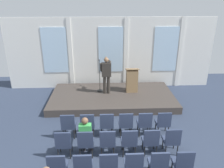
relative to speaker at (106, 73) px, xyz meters
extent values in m
plane|color=#2D384C|center=(0.26, -4.34, -1.31)|extent=(15.37, 15.37, 0.00)
cube|color=silver|center=(0.26, 1.57, 0.50)|extent=(10.48, 0.10, 3.61)
cube|color=silver|center=(-2.53, 1.51, 0.70)|extent=(1.23, 0.04, 2.28)
cube|color=silver|center=(-1.77, 1.51, 0.50)|extent=(0.20, 0.08, 3.61)
cube|color=silver|center=(0.26, 1.51, 0.70)|extent=(1.23, 0.04, 2.28)
cube|color=silver|center=(1.03, 1.51, 0.50)|extent=(0.20, 0.08, 3.61)
cube|color=silver|center=(3.06, 1.51, 0.70)|extent=(1.23, 0.04, 2.28)
cube|color=silver|center=(3.82, 1.51, 0.50)|extent=(0.20, 0.08, 3.61)
cube|color=#3F3833|center=(0.26, -0.17, -1.15)|extent=(5.60, 2.88, 0.32)
cylinder|color=#332D28|center=(-0.09, -0.02, -0.57)|extent=(0.14, 0.14, 0.83)
cylinder|color=#332D28|center=(0.09, -0.02, -0.57)|extent=(0.14, 0.14, 0.83)
cube|color=#332D28|center=(0.00, -0.02, 0.16)|extent=(0.42, 0.22, 0.63)
cube|color=navy|center=(0.00, 0.10, 0.23)|extent=(0.06, 0.01, 0.38)
sphere|color=#8C6647|center=(0.00, -0.01, 0.61)|extent=(0.21, 0.21, 0.21)
cylinder|color=#332D28|center=(-0.24, 0.06, 0.25)|extent=(0.09, 0.28, 0.45)
cylinder|color=#332D28|center=(0.15, 0.11, 0.48)|extent=(0.15, 0.36, 0.15)
cylinder|color=#332D28|center=(0.10, 0.25, 0.51)|extent=(0.11, 0.34, 0.15)
sphere|color=#8C6647|center=(0.00, 0.51, 0.57)|extent=(0.10, 0.10, 0.10)
cylinder|color=black|center=(-0.31, 0.24, -0.97)|extent=(0.28, 0.28, 0.03)
cylinder|color=black|center=(-0.31, 0.24, -0.23)|extent=(0.02, 0.02, 1.45)
sphere|color=#262626|center=(-0.31, 0.24, 0.53)|extent=(0.07, 0.07, 0.07)
cube|color=#93724C|center=(1.19, 0.16, -0.46)|extent=(0.52, 0.40, 1.05)
cube|color=#93724C|center=(1.19, 0.18, 0.10)|extent=(0.60, 0.48, 0.14)
cylinder|color=black|center=(-1.17, -2.74, -1.11)|extent=(0.04, 0.04, 0.40)
cylinder|color=black|center=(-1.53, -2.74, -1.11)|extent=(0.04, 0.04, 0.40)
cylinder|color=black|center=(-1.17, -3.08, -1.11)|extent=(0.04, 0.04, 0.40)
cylinder|color=black|center=(-1.53, -3.08, -1.11)|extent=(0.04, 0.04, 0.40)
cube|color=#2D3851|center=(-1.35, -2.91, -0.87)|extent=(0.46, 0.44, 0.08)
cube|color=#2D3851|center=(-1.35, -3.10, -0.60)|extent=(0.46, 0.06, 0.46)
cylinder|color=black|center=(-0.52, -2.74, -1.11)|extent=(0.04, 0.04, 0.40)
cylinder|color=black|center=(-0.88, -2.74, -1.11)|extent=(0.04, 0.04, 0.40)
cylinder|color=black|center=(-0.52, -3.08, -1.11)|extent=(0.04, 0.04, 0.40)
cylinder|color=black|center=(-0.88, -3.08, -1.11)|extent=(0.04, 0.04, 0.40)
cube|color=#2D3851|center=(-0.70, -2.91, -0.87)|extent=(0.46, 0.44, 0.08)
cube|color=#2D3851|center=(-0.70, -3.10, -0.60)|extent=(0.46, 0.06, 0.46)
cylinder|color=black|center=(0.12, -2.74, -1.11)|extent=(0.04, 0.04, 0.40)
cylinder|color=black|center=(-0.24, -2.74, -1.11)|extent=(0.04, 0.04, 0.40)
cylinder|color=black|center=(0.12, -3.08, -1.11)|extent=(0.04, 0.04, 0.40)
cylinder|color=black|center=(-0.24, -3.08, -1.11)|extent=(0.04, 0.04, 0.40)
cube|color=#2D3851|center=(-0.06, -2.91, -0.87)|extent=(0.46, 0.44, 0.08)
cube|color=#2D3851|center=(-0.06, -3.10, -0.60)|extent=(0.46, 0.06, 0.46)
cylinder|color=black|center=(0.76, -2.74, -1.11)|extent=(0.04, 0.04, 0.40)
cylinder|color=black|center=(0.40, -2.74, -1.11)|extent=(0.04, 0.04, 0.40)
cylinder|color=black|center=(0.76, -3.08, -1.11)|extent=(0.04, 0.04, 0.40)
cylinder|color=black|center=(0.40, -3.08, -1.11)|extent=(0.04, 0.04, 0.40)
cube|color=#2D3851|center=(0.58, -2.91, -0.87)|extent=(0.46, 0.44, 0.08)
cube|color=#2D3851|center=(0.58, -3.10, -0.60)|extent=(0.46, 0.06, 0.46)
cylinder|color=black|center=(1.41, -2.74, -1.11)|extent=(0.04, 0.04, 0.40)
cylinder|color=black|center=(1.05, -2.74, -1.11)|extent=(0.04, 0.04, 0.40)
cylinder|color=black|center=(1.41, -3.08, -1.11)|extent=(0.04, 0.04, 0.40)
cylinder|color=black|center=(1.05, -3.08, -1.11)|extent=(0.04, 0.04, 0.40)
cube|color=#2D3851|center=(1.23, -2.91, -0.87)|extent=(0.46, 0.44, 0.08)
cube|color=#2D3851|center=(1.23, -3.10, -0.60)|extent=(0.46, 0.06, 0.46)
cylinder|color=black|center=(2.05, -2.74, -1.11)|extent=(0.04, 0.04, 0.40)
cylinder|color=black|center=(1.69, -2.74, -1.11)|extent=(0.04, 0.04, 0.40)
cylinder|color=black|center=(2.05, -3.08, -1.11)|extent=(0.04, 0.04, 0.40)
cylinder|color=black|center=(1.69, -3.08, -1.11)|extent=(0.04, 0.04, 0.40)
cube|color=#2D3851|center=(1.87, -2.91, -0.87)|extent=(0.46, 0.44, 0.08)
cube|color=#2D3851|center=(1.87, -3.10, -0.60)|extent=(0.46, 0.06, 0.46)
cylinder|color=black|center=(-1.17, -3.72, -1.11)|extent=(0.04, 0.04, 0.40)
cylinder|color=black|center=(-1.53, -3.72, -1.11)|extent=(0.04, 0.04, 0.40)
cylinder|color=black|center=(-1.17, -4.06, -1.11)|extent=(0.04, 0.04, 0.40)
cylinder|color=black|center=(-1.53, -4.06, -1.11)|extent=(0.04, 0.04, 0.40)
cube|color=#2D3851|center=(-1.35, -3.89, -0.87)|extent=(0.46, 0.44, 0.08)
cube|color=#2D3851|center=(-1.35, -4.08, -0.60)|extent=(0.46, 0.06, 0.46)
cylinder|color=black|center=(-0.52, -3.72, -1.11)|extent=(0.04, 0.04, 0.40)
cylinder|color=black|center=(-0.88, -3.72, -1.11)|extent=(0.04, 0.04, 0.40)
cylinder|color=black|center=(-0.52, -4.06, -1.11)|extent=(0.04, 0.04, 0.40)
cylinder|color=black|center=(-0.88, -4.06, -1.11)|extent=(0.04, 0.04, 0.40)
cube|color=#2D3851|center=(-0.70, -3.89, -0.87)|extent=(0.46, 0.44, 0.08)
cube|color=#2D3851|center=(-0.70, -4.08, -0.60)|extent=(0.46, 0.06, 0.46)
cylinder|color=#2D2D33|center=(-0.79, -3.71, -1.09)|extent=(0.10, 0.10, 0.44)
cylinder|color=#2D2D33|center=(-0.61, -3.71, -1.09)|extent=(0.10, 0.10, 0.44)
cube|color=#2D2D33|center=(-0.70, -3.83, -0.81)|extent=(0.34, 0.36, 0.12)
cube|color=green|center=(-0.70, -3.94, -0.48)|extent=(0.36, 0.20, 0.54)
sphere|color=brown|center=(-0.70, -3.92, -0.09)|extent=(0.20, 0.20, 0.20)
cylinder|color=black|center=(0.12, -3.72, -1.11)|extent=(0.04, 0.04, 0.40)
cylinder|color=black|center=(-0.24, -3.72, -1.11)|extent=(0.04, 0.04, 0.40)
cylinder|color=black|center=(0.12, -4.06, -1.11)|extent=(0.04, 0.04, 0.40)
cylinder|color=black|center=(-0.24, -4.06, -1.11)|extent=(0.04, 0.04, 0.40)
cube|color=#2D3851|center=(-0.06, -3.89, -0.87)|extent=(0.46, 0.44, 0.08)
cube|color=#2D3851|center=(-0.06, -4.08, -0.60)|extent=(0.46, 0.06, 0.46)
cylinder|color=black|center=(0.76, -3.72, -1.11)|extent=(0.04, 0.04, 0.40)
cylinder|color=black|center=(0.40, -3.72, -1.11)|extent=(0.04, 0.04, 0.40)
cylinder|color=black|center=(0.76, -4.06, -1.11)|extent=(0.04, 0.04, 0.40)
cylinder|color=black|center=(0.40, -4.06, -1.11)|extent=(0.04, 0.04, 0.40)
cube|color=#2D3851|center=(0.58, -3.89, -0.87)|extent=(0.46, 0.44, 0.08)
cube|color=#2D3851|center=(0.58, -4.08, -0.60)|extent=(0.46, 0.06, 0.46)
cylinder|color=black|center=(1.41, -3.72, -1.11)|extent=(0.04, 0.04, 0.40)
cylinder|color=black|center=(1.05, -3.72, -1.11)|extent=(0.04, 0.04, 0.40)
cylinder|color=black|center=(1.41, -4.06, -1.11)|extent=(0.04, 0.04, 0.40)
cylinder|color=black|center=(1.05, -4.06, -1.11)|extent=(0.04, 0.04, 0.40)
cube|color=#2D3851|center=(1.23, -3.89, -0.87)|extent=(0.46, 0.44, 0.08)
cube|color=#2D3851|center=(1.23, -4.08, -0.60)|extent=(0.46, 0.06, 0.46)
cylinder|color=black|center=(2.05, -3.72, -1.11)|extent=(0.04, 0.04, 0.40)
cylinder|color=black|center=(1.69, -3.72, -1.11)|extent=(0.04, 0.04, 0.40)
cylinder|color=black|center=(2.05, -4.06, -1.11)|extent=(0.04, 0.04, 0.40)
cylinder|color=black|center=(1.69, -4.06, -1.11)|extent=(0.04, 0.04, 0.40)
cube|color=#2D3851|center=(1.87, -3.89, -0.87)|extent=(0.46, 0.44, 0.08)
cube|color=#2D3851|center=(1.87, -4.08, -0.60)|extent=(0.46, 0.06, 0.46)
cube|color=#2D3851|center=(-1.35, -4.87, -0.87)|extent=(0.46, 0.44, 0.08)
cube|color=#2D3851|center=(-1.35, -5.06, -0.60)|extent=(0.46, 0.06, 0.46)
cylinder|color=black|center=(-0.52, -4.70, -1.11)|extent=(0.04, 0.04, 0.40)
cube|color=#2D3851|center=(-0.70, -4.87, -0.87)|extent=(0.46, 0.44, 0.08)
cube|color=#2D3851|center=(-0.70, -5.06, -0.60)|extent=(0.46, 0.06, 0.46)
cylinder|color=black|center=(0.12, -4.70, -1.11)|extent=(0.04, 0.04, 0.40)
cylinder|color=black|center=(-0.24, -4.70, -1.11)|extent=(0.04, 0.04, 0.40)
cube|color=#2D3851|center=(-0.06, -4.87, -0.87)|extent=(0.46, 0.44, 0.08)
cube|color=#2D3851|center=(-0.06, -5.06, -0.60)|extent=(0.46, 0.06, 0.46)
cylinder|color=black|center=(0.76, -4.70, -1.11)|extent=(0.04, 0.04, 0.40)
cylinder|color=black|center=(0.40, -4.70, -1.11)|extent=(0.04, 0.04, 0.40)
cube|color=#2D3851|center=(0.58, -4.87, -0.87)|extent=(0.46, 0.44, 0.08)
cube|color=#2D3851|center=(0.58, -5.06, -0.60)|extent=(0.46, 0.06, 0.46)
cylinder|color=black|center=(1.41, -4.70, -1.11)|extent=(0.04, 0.04, 0.40)
cylinder|color=black|center=(1.05, -4.70, -1.11)|extent=(0.04, 0.04, 0.40)
cube|color=#2D3851|center=(1.23, -4.87, -0.87)|extent=(0.46, 0.44, 0.08)
cube|color=#2D3851|center=(1.23, -5.06, -0.60)|extent=(0.46, 0.06, 0.46)
cylinder|color=black|center=(2.05, -4.70, -1.11)|extent=(0.04, 0.04, 0.40)
cylinder|color=black|center=(1.69, -4.70, -1.11)|extent=(0.04, 0.04, 0.40)
cube|color=#2D3851|center=(1.87, -4.87, -0.87)|extent=(0.46, 0.44, 0.08)
cube|color=#2D3851|center=(1.87, -5.06, -0.60)|extent=(0.46, 0.06, 0.46)
camera|label=1|loc=(-0.17, -9.39, 3.23)|focal=35.25mm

